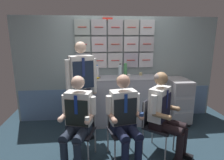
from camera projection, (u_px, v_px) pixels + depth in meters
The scene contains 18 objects.
ground at pixel (129, 155), 2.89m from camera, with size 4.80×4.80×0.04m, color #243946.
galley_bulkhead at pixel (118, 68), 3.96m from camera, with size 4.20×0.14×2.15m.
galley_counter at pixel (118, 100), 3.83m from camera, with size 1.57×0.53×0.97m.
service_trolley at pixel (177, 99), 3.87m from camera, with size 0.40×0.65×0.91m.
folding_chair_left at pixel (81, 124), 2.76m from camera, with size 0.50×0.50×0.83m.
crew_member_left at pixel (77, 117), 2.57m from camera, with size 0.51×0.66×1.24m.
folding_chair_right at pixel (121, 123), 2.79m from camera, with size 0.47×0.47×0.83m.
crew_member_right at pixel (125, 116), 2.60m from camera, with size 0.51×0.66×1.25m.
folding_chair_by_counter at pixel (154, 120), 2.88m from camera, with size 0.56×0.56×0.83m.
crew_member_by_counter at pixel (164, 111), 2.75m from camera, with size 0.67×0.65×1.27m.
crew_member_standing at pixel (82, 83), 3.13m from camera, with size 0.50×0.36×1.68m.
water_bottle_clear at pixel (120, 71), 3.65m from camera, with size 0.07×0.07×0.28m.
sparkling_bottle_green at pixel (97, 72), 3.67m from camera, with size 0.07×0.07×0.25m.
water_bottle_short at pixel (125, 69), 3.79m from camera, with size 0.07×0.07×0.29m.
coffee_cup_spare at pixel (129, 76), 3.64m from camera, with size 0.06×0.06×0.07m.
paper_cup_tan at pixel (86, 74), 3.80m from camera, with size 0.07×0.07×0.08m.
espresso_cup_small at pixel (141, 74), 3.90m from camera, with size 0.07×0.07×0.06m.
snack_banana at pixel (96, 78), 3.55m from camera, with size 0.17×0.10×0.04m.
Camera 1 is at (-0.53, -2.51, 1.76)m, focal length 30.11 mm.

